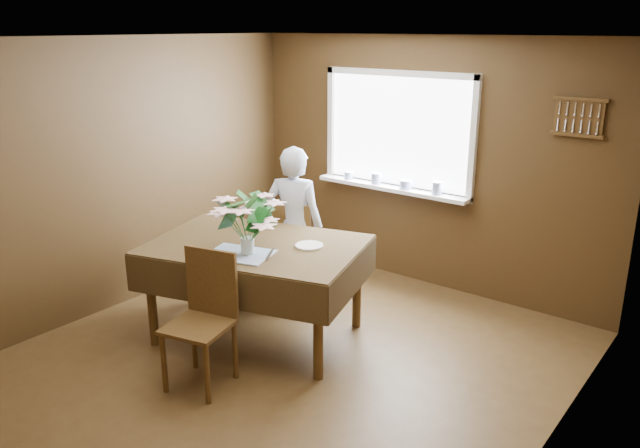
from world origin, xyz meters
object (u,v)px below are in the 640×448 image
Objects in this scene: dining_table at (256,255)px; chair_far at (291,246)px; chair_near at (204,313)px; seated_woman at (294,225)px; flower_bouquet at (246,217)px.

dining_table is 2.06× the size of chair_far.
chair_near is (0.48, -1.56, 0.02)m from chair_far.
seated_woman is (-0.23, 0.77, 0.02)m from dining_table.
flower_bouquet is at bearing -77.43° from dining_table.
chair_far is (-0.30, 0.81, -0.21)m from dining_table.
flower_bouquet is at bearing 83.04° from chair_near.
seated_woman is (-0.41, 1.53, 0.21)m from chair_near.
dining_table is at bearing 118.86° from flower_bouquet.
chair_near is 0.67× the size of seated_woman.
seated_woman is at bearing 121.80° from chair_far.
dining_table is at bearing 78.34° from chair_far.
chair_near is 1.59m from seated_woman.
flower_bouquet is (0.12, -0.22, 0.41)m from dining_table.
chair_far is 0.96× the size of chair_near.
seated_woman reaches higher than chair_near.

